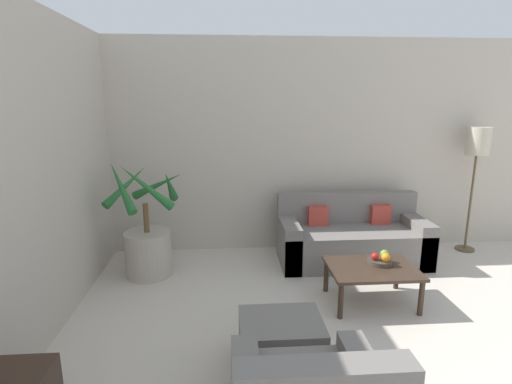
{
  "coord_description": "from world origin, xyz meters",
  "views": [
    {
      "loc": [
        -2.06,
        1.31,
        1.96
      ],
      "look_at": [
        -1.76,
        5.4,
        1.0
      ],
      "focal_mm": 28.0,
      "sensor_mm": 36.0,
      "label": 1
    }
  ],
  "objects": [
    {
      "name": "fruit_bowl",
      "position": [
        -0.57,
        4.89,
        0.39
      ],
      "size": [
        0.24,
        0.24,
        0.04
      ],
      "color": "#42382D",
      "rests_on": "coffee_table"
    },
    {
      "name": "apple_red",
      "position": [
        -0.63,
        4.88,
        0.45
      ],
      "size": [
        0.07,
        0.07,
        0.07
      ],
      "color": "red",
      "rests_on": "fruit_bowl"
    },
    {
      "name": "apple_green",
      "position": [
        -0.52,
        4.92,
        0.46
      ],
      "size": [
        0.08,
        0.08,
        0.08
      ],
      "color": "olive",
      "rests_on": "fruit_bowl"
    },
    {
      "name": "orange_fruit",
      "position": [
        -0.54,
        4.83,
        0.46
      ],
      "size": [
        0.09,
        0.09,
        0.09
      ],
      "color": "orange",
      "rests_on": "fruit_bowl"
    },
    {
      "name": "ottoman",
      "position": [
        -1.68,
        3.94,
        0.18
      ],
      "size": [
        0.62,
        0.5,
        0.37
      ],
      "color": "slate",
      "rests_on": "ground_plane"
    },
    {
      "name": "floor_lamp",
      "position": [
        1.07,
        6.09,
        1.35
      ],
      "size": [
        0.28,
        0.28,
        1.62
      ],
      "color": "brown",
      "rests_on": "ground_plane"
    },
    {
      "name": "wall_back",
      "position": [
        0.0,
        6.4,
        1.35
      ],
      "size": [
        8.66,
        0.06,
        2.7
      ],
      "color": "#BCB2A3",
      "rests_on": "ground_plane"
    },
    {
      "name": "coffee_table",
      "position": [
        -0.68,
        4.81,
        0.33
      ],
      "size": [
        0.84,
        0.63,
        0.37
      ],
      "color": "#38281E",
      "rests_on": "ground_plane"
    },
    {
      "name": "potted_palm",
      "position": [
        -2.97,
        5.62,
        0.41
      ],
      "size": [
        0.89,
        0.87,
        1.34
      ],
      "color": "#ADA393",
      "rests_on": "ground_plane"
    },
    {
      "name": "sofa_loveseat",
      "position": [
        -0.56,
        5.84,
        0.28
      ],
      "size": [
        1.76,
        0.76,
        0.81
      ],
      "color": "slate",
      "rests_on": "ground_plane"
    }
  ]
}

